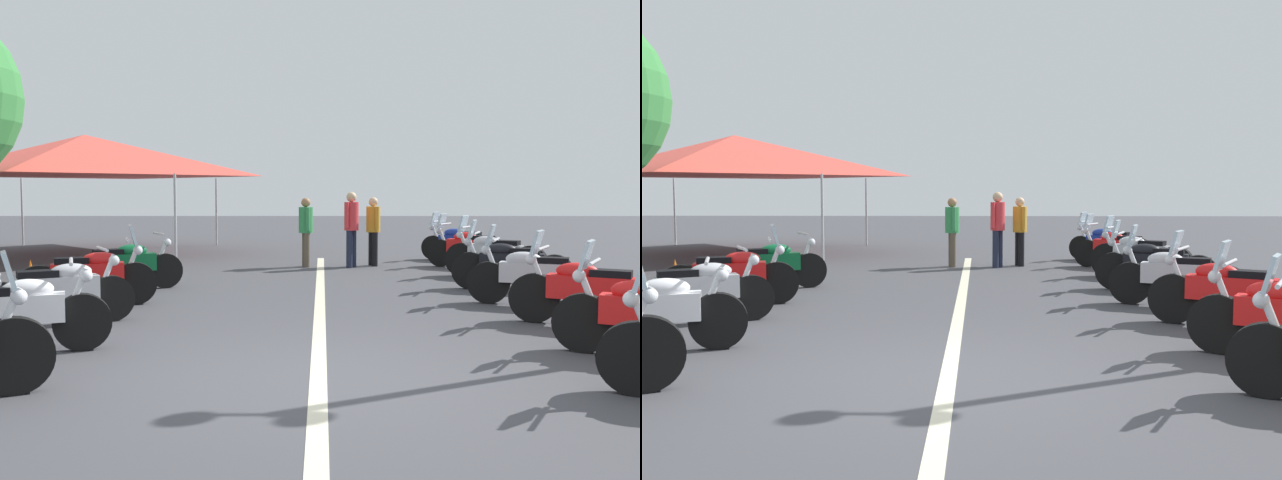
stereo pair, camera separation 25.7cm
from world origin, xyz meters
TOP-DOWN VIEW (x-y plane):
  - ground_plane at (0.00, 0.00)m, footprint 80.00×80.00m
  - lane_centre_stripe at (3.34, 0.00)m, footprint 16.09×0.16m
  - motorcycle_left_row_1 at (1.00, 3.21)m, footprint 0.92×1.98m
  - motorcycle_left_row_2 at (2.59, 3.33)m, footprint 1.10×1.78m
  - motorcycle_left_row_3 at (4.04, 3.41)m, footprint 0.87×1.94m
  - motorcycle_left_row_4 at (5.66, 3.39)m, footprint 1.17×1.93m
  - motorcycle_right_row_2 at (2.52, -3.40)m, footprint 1.13×1.87m
  - motorcycle_right_row_3 at (4.12, -3.19)m, footprint 0.96×1.93m
  - motorcycle_right_row_4 at (5.68, -3.26)m, footprint 0.96×1.97m
  - motorcycle_right_row_5 at (7.37, -3.40)m, footprint 1.16×1.81m
  - motorcycle_right_row_6 at (9.11, -3.33)m, footprint 1.21×1.88m
  - motorcycle_right_row_7 at (10.71, -3.41)m, footprint 1.14×1.85m
  - traffic_cone_0 at (4.92, 4.66)m, footprint 0.36×0.36m
  - bystander_0 at (9.41, 0.33)m, footprint 0.52×0.32m
  - bystander_2 at (9.62, -1.20)m, footprint 0.50×0.32m
  - bystander_3 at (9.27, -0.69)m, footprint 0.47×0.32m
  - event_tent at (12.44, 6.31)m, footprint 6.75×6.75m

SIDE VIEW (x-z plane):
  - ground_plane at x=0.00m, z-range 0.00..0.00m
  - lane_centre_stripe at x=3.34m, z-range 0.00..0.01m
  - traffic_cone_0 at x=4.92m, z-range -0.02..0.60m
  - motorcycle_left_row_2 at x=2.59m, z-range -0.05..0.94m
  - motorcycle_left_row_4 at x=5.66m, z-range -0.04..0.94m
  - motorcycle_left_row_1 at x=1.00m, z-range -0.04..0.94m
  - motorcycle_right_row_7 at x=10.71m, z-range -0.14..1.05m
  - motorcycle_right_row_6 at x=9.11m, z-range -0.14..1.06m
  - motorcycle_right_row_3 at x=4.12m, z-range -0.14..1.07m
  - motorcycle_left_row_3 at x=4.04m, z-range -0.14..1.07m
  - motorcycle_right_row_2 at x=2.52m, z-range -0.14..1.08m
  - motorcycle_right_row_4 at x=5.68m, z-range -0.14..1.08m
  - motorcycle_right_row_5 at x=7.37m, z-range -0.14..1.09m
  - bystander_0 at x=9.41m, z-range 0.13..1.68m
  - bystander_2 at x=9.62m, z-range 0.13..1.69m
  - bystander_3 at x=9.27m, z-range 0.15..1.83m
  - event_tent at x=12.44m, z-range 1.05..4.25m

